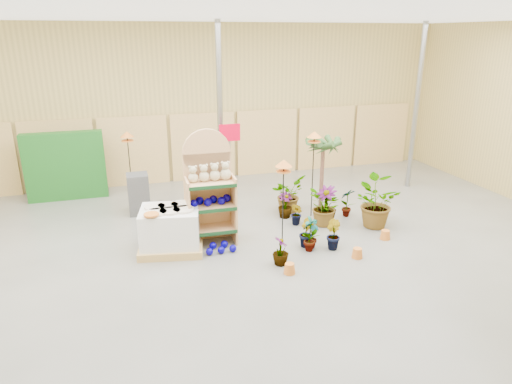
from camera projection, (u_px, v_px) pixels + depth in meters
room at (250, 143)px, 8.66m from camera, size 15.20×12.10×4.70m
display_shelf at (209, 192)px, 9.43m from camera, size 1.01×0.65×2.39m
teddy_bears at (211, 174)px, 9.20m from camera, size 0.88×0.23×0.38m
gazing_balls_shelf at (211, 201)px, 9.36m from camera, size 0.88×0.30×0.17m
gazing_balls_floor at (220, 248)px, 9.23m from camera, size 0.63×0.39×0.15m
pallet_stack at (170, 229)px, 9.18m from camera, size 1.43×1.26×0.93m
charcoal_planters at (139, 194)px, 11.06m from camera, size 0.50×0.50×1.00m
trellis_stock at (65, 166)px, 11.93m from camera, size 2.00×0.30×1.80m
offer_sign at (230, 150)px, 10.77m from camera, size 0.50×0.08×2.20m
bird_table_front at (284, 166)px, 9.01m from camera, size 0.34×0.34×1.84m
bird_table_right at (314, 138)px, 10.43m from camera, size 0.34×0.34×2.08m
bird_table_back at (127, 137)px, 11.39m from camera, size 0.34×0.34×1.88m
palm at (323, 144)px, 11.03m from camera, size 0.70×0.70×1.91m
potted_plant_0 at (310, 234)px, 9.18m from camera, size 0.46×0.40×0.73m
potted_plant_1 at (305, 232)px, 9.40m from camera, size 0.35×0.39×0.61m
potted_plant_2 at (325, 208)px, 10.35m from camera, size 0.91×0.98×0.89m
potted_plant_3 at (325, 206)px, 10.44m from camera, size 0.69×0.69×0.91m
potted_plant_4 at (347, 202)px, 10.94m from camera, size 0.42×0.33×0.71m
potted_plant_5 at (297, 214)px, 10.44m from camera, size 0.30×0.34×0.54m
potted_plant_6 at (288, 194)px, 11.20m from camera, size 1.08×1.08×0.91m
potted_plant_7 at (281, 251)px, 8.64m from camera, size 0.33×0.33×0.56m
potted_plant_8 at (312, 233)px, 9.29m from camera, size 0.43×0.38×0.68m
potted_plant_9 at (333, 235)px, 9.28m from camera, size 0.27×0.34×0.62m
potted_plant_10 at (374, 203)px, 10.28m from camera, size 1.18×1.27×1.14m
potted_plant_11 at (285, 205)px, 10.88m from camera, size 0.40×0.40×0.62m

